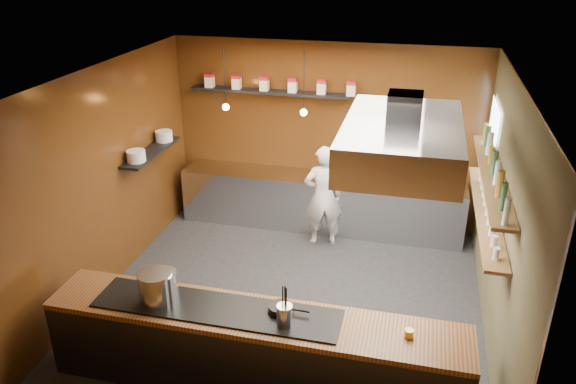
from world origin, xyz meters
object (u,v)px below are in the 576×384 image
(stockpot_large, at_px, (162,286))
(espresso_machine, at_px, (414,174))
(extractor_hood, at_px, (402,140))
(chef, at_px, (323,196))
(stockpot_small, at_px, (156,287))

(stockpot_large, height_order, espresso_machine, espresso_machine)
(extractor_hood, height_order, chef, extractor_hood)
(extractor_hood, bearing_deg, espresso_machine, 86.46)
(stockpot_large, xyz_separation_m, espresso_machine, (2.45, 3.69, 0.02))
(extractor_hood, xyz_separation_m, chef, (-1.16, 2.04, -1.69))
(extractor_hood, bearing_deg, stockpot_large, -152.80)
(espresso_machine, xyz_separation_m, chef, (-1.32, -0.47, -0.31))
(chef, bearing_deg, extractor_hood, 100.48)
(stockpot_small, height_order, espresso_machine, espresso_machine)
(extractor_hood, height_order, stockpot_large, extractor_hood)
(stockpot_large, xyz_separation_m, chef, (1.13, 3.22, -0.29))
(extractor_hood, xyz_separation_m, stockpot_small, (-2.34, -1.23, -1.40))
(stockpot_small, xyz_separation_m, espresso_machine, (2.50, 3.74, 0.01))
(stockpot_large, distance_m, chef, 3.42)
(extractor_hood, xyz_separation_m, stockpot_large, (-2.30, -1.18, -1.41))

